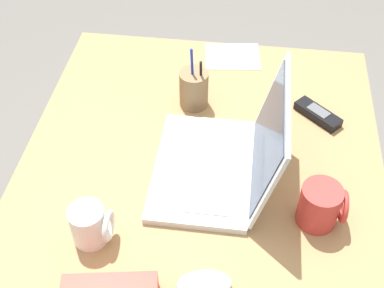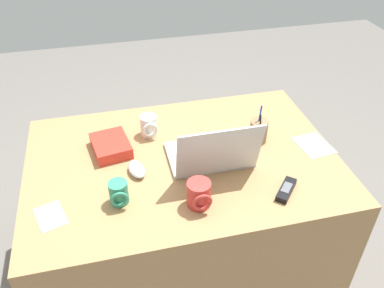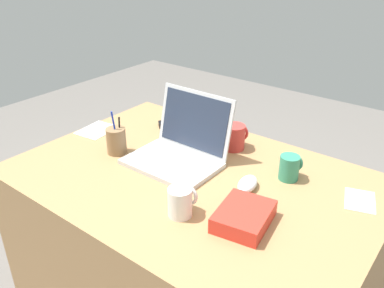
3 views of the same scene
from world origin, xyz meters
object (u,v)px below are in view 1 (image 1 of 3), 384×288
Objects in this scene: computer_mouse at (204,284)px; coffee_mug_white at (90,225)px; cordless_phone at (318,114)px; pen_holder at (194,89)px; laptop at (224,159)px; coffee_mug_spare at (321,207)px.

computer_mouse is 0.27m from coffee_mug_white.
cordless_phone is at bearing 132.20° from coffee_mug_white.
coffee_mug_white is 0.74× the size of cordless_phone.
cordless_phone is at bearing 87.93° from pen_holder.
computer_mouse is 0.87× the size of cordless_phone.
pen_holder is (-0.56, -0.09, 0.03)m from computer_mouse.
laptop reaches higher than cordless_phone.
coffee_mug_spare is 0.48m from pen_holder.
coffee_mug_spare reaches higher than computer_mouse.
pen_holder is at bearing 160.79° from coffee_mug_white.
laptop is 2.70× the size of cordless_phone.
coffee_mug_white is at bearing -47.80° from cordless_phone.
pen_holder reaches higher than coffee_mug_spare.
laptop is 0.25m from coffee_mug_spare.
computer_mouse is at bearing -24.36° from cordless_phone.
coffee_mug_white reaches higher than computer_mouse.
computer_mouse is (0.31, -0.01, -0.03)m from laptop.
pen_holder is at bearing -137.84° from coffee_mug_spare.
laptop is at bearing 165.87° from computer_mouse.
coffee_mug_white is (-0.09, -0.25, 0.03)m from computer_mouse.
pen_holder reaches higher than computer_mouse.
coffee_mug_spare is at bearing 62.65° from laptop.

